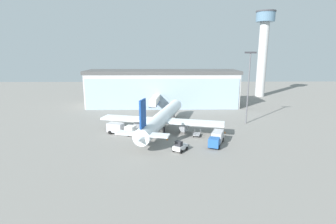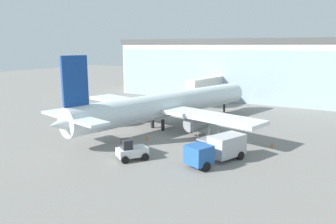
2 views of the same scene
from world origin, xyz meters
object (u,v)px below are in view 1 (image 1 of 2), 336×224
(safety_cone_nose, at_px, (167,139))
(fuel_truck, at_px, (216,138))
(control_tower, at_px, (263,45))
(catering_truck, at_px, (120,128))
(apron_light_mast, at_px, (249,82))
(safety_cone_wingtip, at_px, (225,132))
(baggage_cart, at_px, (197,134))
(jet_bridge, at_px, (155,100))
(airplane, at_px, (162,118))
(pushback_tug, at_px, (180,147))

(safety_cone_nose, bearing_deg, fuel_truck, -16.02)
(control_tower, bearing_deg, safety_cone_nose, -125.29)
(control_tower, xyz_separation_m, catering_truck, (-55.58, -57.10, -21.78))
(apron_light_mast, relative_size, safety_cone_wingtip, 36.81)
(catering_truck, xyz_separation_m, baggage_cart, (19.02, -2.06, -0.97))
(catering_truck, bearing_deg, safety_cone_wingtip, 21.55)
(fuel_truck, bearing_deg, baggage_cart, -127.26)
(jet_bridge, xyz_separation_m, control_tower, (47.51, 33.12, 19.05))
(control_tower, bearing_deg, airplane, -129.62)
(apron_light_mast, distance_m, catering_truck, 37.43)
(fuel_truck, relative_size, safety_cone_wingtip, 13.82)
(catering_truck, bearing_deg, safety_cone_nose, -1.32)
(control_tower, distance_m, fuel_truck, 76.14)
(baggage_cart, distance_m, safety_cone_nose, 7.81)
(pushback_tug, height_order, safety_cone_nose, pushback_tug)
(control_tower, bearing_deg, fuel_truck, -116.84)
(fuel_truck, height_order, pushback_tug, fuel_truck)
(jet_bridge, height_order, catering_truck, jet_bridge)
(safety_cone_wingtip, bearing_deg, apron_light_mast, 48.86)
(safety_cone_wingtip, bearing_deg, airplane, 171.36)
(jet_bridge, bearing_deg, safety_cone_wingtip, -136.52)
(control_tower, distance_m, pushback_tug, 83.48)
(safety_cone_nose, xyz_separation_m, safety_cone_wingtip, (14.74, 5.02, 0.00))
(airplane, xyz_separation_m, baggage_cart, (8.57, -4.65, -2.84))
(airplane, xyz_separation_m, safety_cone_wingtip, (16.02, -2.43, -3.06))
(baggage_cart, relative_size, pushback_tug, 0.84)
(airplane, xyz_separation_m, safety_cone_nose, (1.28, -7.46, -3.06))
(safety_cone_nose, bearing_deg, baggage_cart, 21.06)
(apron_light_mast, xyz_separation_m, fuel_truck, (-12.02, -17.53, -10.43))
(pushback_tug, bearing_deg, safety_cone_nose, 54.91)
(baggage_cart, xyz_separation_m, safety_cone_wingtip, (7.45, 2.21, -0.23))
(airplane, bearing_deg, apron_light_mast, -59.77)
(safety_cone_nose, bearing_deg, pushback_tug, -70.20)
(apron_light_mast, distance_m, pushback_tug, 31.57)
(jet_bridge, height_order, baggage_cart, jet_bridge)
(fuel_truck, height_order, safety_cone_wingtip, fuel_truck)
(airplane, bearing_deg, baggage_cart, -104.25)
(fuel_truck, xyz_separation_m, safety_cone_nose, (-10.91, 3.13, -1.19))
(airplane, xyz_separation_m, catering_truck, (-10.45, -2.59, -1.87))
(control_tower, height_order, pushback_tug, control_tower)
(catering_truck, height_order, baggage_cart, catering_truck)
(control_tower, xyz_separation_m, safety_cone_wingtip, (-29.11, -56.94, -22.97))
(control_tower, distance_m, apron_light_mast, 53.18)
(catering_truck, distance_m, fuel_truck, 24.02)
(baggage_cart, bearing_deg, apron_light_mast, -37.54)
(airplane, distance_m, safety_cone_nose, 8.16)
(pushback_tug, distance_m, safety_cone_nose, 7.56)
(control_tower, height_order, baggage_cart, control_tower)
(safety_cone_nose, bearing_deg, apron_light_mast, 32.13)
(baggage_cart, bearing_deg, jet_bridge, 38.73)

